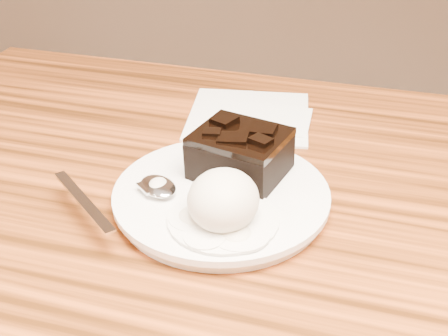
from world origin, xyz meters
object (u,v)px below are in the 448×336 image
(plate, at_px, (221,198))
(napkin, at_px, (249,115))
(spoon, at_px, (158,188))
(ice_cream_scoop, at_px, (223,200))
(brownie, at_px, (240,156))

(plate, distance_m, napkin, 0.21)
(spoon, bearing_deg, ice_cream_scoop, -71.80)
(ice_cream_scoop, xyz_separation_m, napkin, (-0.04, 0.26, -0.04))
(plate, distance_m, ice_cream_scoop, 0.06)
(spoon, distance_m, napkin, 0.24)
(ice_cream_scoop, bearing_deg, spoon, 159.79)
(plate, xyz_separation_m, brownie, (0.01, 0.04, 0.03))
(brownie, relative_size, napkin, 0.57)
(brownie, height_order, napkin, brownie)
(plate, xyz_separation_m, ice_cream_scoop, (0.02, -0.05, 0.03))
(spoon, bearing_deg, napkin, 29.04)
(ice_cream_scoop, distance_m, napkin, 0.27)
(ice_cream_scoop, relative_size, spoon, 0.39)
(plate, height_order, spoon, spoon)
(ice_cream_scoop, bearing_deg, brownie, 94.52)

